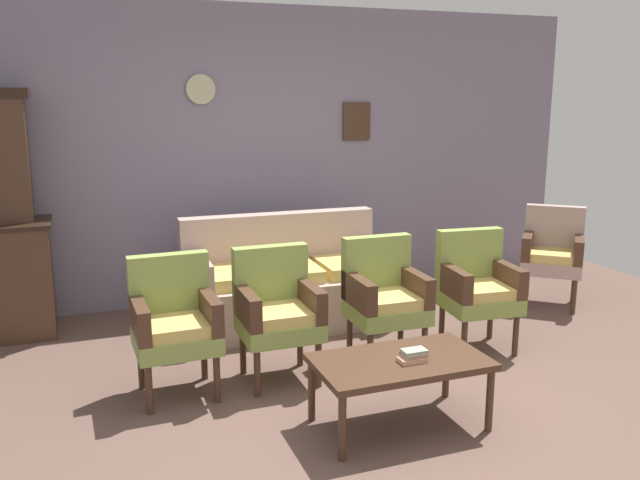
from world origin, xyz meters
The scene contains 10 objects.
ground_plane centered at (0.00, 0.00, 0.00)m, with size 7.68×7.68×0.00m, color brown.
wall_back_with_decor centered at (0.00, 2.63, 1.35)m, with size 6.40×0.09×2.70m.
floral_couch centered at (-0.07, 1.77, 0.33)m, with size 1.73×0.84×0.90m.
armchair_near_cabinet centered at (-1.17, 0.71, 0.50)m, with size 0.53×0.50×0.90m.
armchair_near_couch_end centered at (-0.49, 0.71, 0.50)m, with size 0.52×0.49×0.90m.
armchair_row_middle centered at (0.33, 0.75, 0.50)m, with size 0.53×0.50×0.90m.
armchair_by_doorway centered at (1.10, 0.72, 0.50)m, with size 0.57×0.54×0.90m.
wingback_chair_by_fireplace centered at (2.36, 1.40, 0.50)m, with size 0.71×0.71×0.90m.
coffee_table centered at (-0.02, -0.20, 0.38)m, with size 1.00×0.56×0.42m.
book_stack_on_table centered at (0.03, -0.26, 0.45)m, with size 0.17×0.10×0.07m.
Camera 1 is at (-1.72, -3.43, 1.93)m, focal length 37.53 mm.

